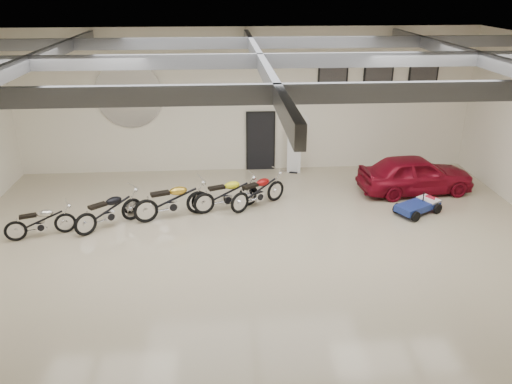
{
  "coord_description": "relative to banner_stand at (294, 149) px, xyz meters",
  "views": [
    {
      "loc": [
        -0.88,
        -11.21,
        6.37
      ],
      "look_at": [
        0.0,
        1.2,
        1.1
      ],
      "focal_mm": 35.0,
      "sensor_mm": 36.0,
      "label": 1
    }
  ],
  "objects": [
    {
      "name": "vintage_car",
      "position": [
        3.67,
        -2.06,
        -0.27
      ],
      "size": [
        1.82,
        3.79,
        1.25
      ],
      "primitive_type": "imported",
      "rotation": [
        0.0,
        0.0,
        1.67
      ],
      "color": "maroon",
      "rests_on": "floor"
    },
    {
      "name": "motorcycle_silver",
      "position": [
        -7.47,
        -4.38,
        -0.44
      ],
      "size": [
        1.86,
        1.09,
        0.92
      ],
      "primitive_type": null,
      "rotation": [
        0.0,
        0.0,
        0.33
      ],
      "color": "silver",
      "rests_on": "floor"
    },
    {
      "name": "ceiling",
      "position": [
        -1.66,
        -5.5,
        4.1
      ],
      "size": [
        16.0,
        12.0,
        0.01
      ],
      "primitive_type": "cube",
      "color": "slate",
      "rests_on": "back_wall"
    },
    {
      "name": "poster_right",
      "position": [
        4.54,
        0.46,
        2.2
      ],
      "size": [
        1.05,
        0.08,
        1.35
      ],
      "primitive_type": null,
      "color": "black",
      "rests_on": "back_wall"
    },
    {
      "name": "go_kart",
      "position": [
        3.32,
        -3.59,
        -0.58
      ],
      "size": [
        1.9,
        1.55,
        0.63
      ],
      "primitive_type": null,
      "rotation": [
        0.0,
        0.0,
        0.52
      ],
      "color": "navy",
      "rests_on": "floor"
    },
    {
      "name": "back_wall",
      "position": [
        -1.66,
        0.5,
        1.6
      ],
      "size": [
        16.0,
        0.02,
        5.0
      ],
      "primitive_type": "cube",
      "color": "silver",
      "rests_on": "floor"
    },
    {
      "name": "banner_stand",
      "position": [
        0.0,
        0.0,
        0.0
      ],
      "size": [
        0.52,
        0.31,
        1.79
      ],
      "primitive_type": null,
      "rotation": [
        0.0,
        0.0,
        -0.25
      ],
      "color": "white",
      "rests_on": "floor"
    },
    {
      "name": "logo_plaque",
      "position": [
        -5.66,
        0.45,
        1.9
      ],
      "size": [
        2.3,
        0.06,
        1.16
      ],
      "primitive_type": null,
      "color": "silver",
      "rests_on": "back_wall"
    },
    {
      "name": "motorcycle_black",
      "position": [
        -5.74,
        -3.94,
        -0.37
      ],
      "size": [
        1.95,
        1.76,
        1.05
      ],
      "primitive_type": null,
      "rotation": [
        0.0,
        0.0,
        0.69
      ],
      "color": "silver",
      "rests_on": "floor"
    },
    {
      "name": "motorcycle_yellow",
      "position": [
        -2.45,
        -2.99,
        -0.37
      ],
      "size": [
        2.13,
        1.32,
        1.06
      ],
      "primitive_type": null,
      "rotation": [
        0.0,
        0.0,
        0.36
      ],
      "color": "silver",
      "rests_on": "floor"
    },
    {
      "name": "oil_sign",
      "position": [
        0.24,
        0.45,
        0.8
      ],
      "size": [
        0.72,
        0.1,
        0.72
      ],
      "primitive_type": null,
      "color": "white",
      "rests_on": "back_wall"
    },
    {
      "name": "motorcycle_red",
      "position": [
        -1.49,
        -2.85,
        -0.37
      ],
      "size": [
        2.01,
        1.69,
        1.05
      ],
      "primitive_type": null,
      "rotation": [
        0.0,
        0.0,
        0.62
      ],
      "color": "silver",
      "rests_on": "floor"
    },
    {
      "name": "door",
      "position": [
        -1.16,
        0.45,
        0.15
      ],
      "size": [
        0.92,
        0.08,
        2.1
      ],
      "primitive_type": "cube",
      "color": "black",
      "rests_on": "back_wall"
    },
    {
      "name": "poster_mid",
      "position": [
        2.94,
        0.46,
        2.2
      ],
      "size": [
        1.05,
        0.08,
        1.35
      ],
      "primitive_type": null,
      "color": "black",
      "rests_on": "back_wall"
    },
    {
      "name": "poster_left",
      "position": [
        1.34,
        0.46,
        2.2
      ],
      "size": [
        1.05,
        0.08,
        1.35
      ],
      "primitive_type": null,
      "color": "black",
      "rests_on": "back_wall"
    },
    {
      "name": "ceiling_beams",
      "position": [
        -1.66,
        -5.5,
        3.85
      ],
      "size": [
        15.8,
        11.8,
        0.32
      ],
      "primitive_type": null,
      "color": "slate",
      "rests_on": "ceiling"
    },
    {
      "name": "floor",
      "position": [
        -1.66,
        -5.5,
        -0.9
      ],
      "size": [
        16.0,
        12.0,
        0.01
      ],
      "primitive_type": "cube",
      "color": "tan",
      "rests_on": "ground"
    },
    {
      "name": "motorcycle_gold",
      "position": [
        -4.03,
        -3.46,
        -0.33
      ],
      "size": [
        2.3,
        1.37,
        1.14
      ],
      "primitive_type": null,
      "rotation": [
        0.0,
        0.0,
        0.34
      ],
      "color": "silver",
      "rests_on": "floor"
    }
  ]
}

